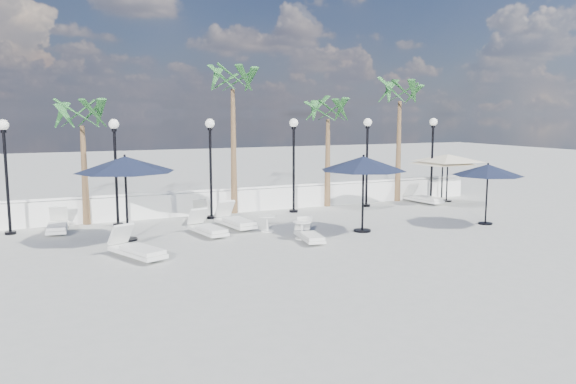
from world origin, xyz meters
name	(u,v)px	position (x,y,z in m)	size (l,w,h in m)	color
ground	(278,257)	(0.00, 0.00, 0.00)	(100.00, 100.00, 0.00)	#999A95
balustrade	(204,203)	(0.00, 7.50, 0.47)	(26.00, 0.30, 1.01)	white
lamppost_1	(5,160)	(-7.00, 6.50, 2.49)	(0.36, 0.36, 3.84)	black
lamppost_2	(115,157)	(-3.50, 6.50, 2.49)	(0.36, 0.36, 3.84)	black
lamppost_3	(210,154)	(0.00, 6.50, 2.49)	(0.36, 0.36, 3.84)	black
lamppost_4	(294,152)	(3.50, 6.50, 2.49)	(0.36, 0.36, 3.84)	black
lamppost_5	(367,150)	(7.00, 6.50, 2.49)	(0.36, 0.36, 3.84)	black
lamppost_6	(432,148)	(10.50, 6.50, 2.49)	(0.36, 0.36, 3.84)	black
palm_1	(82,121)	(-4.50, 7.30, 3.75)	(2.60, 2.60, 4.70)	brown
palm_2	(233,86)	(1.20, 7.30, 5.12)	(2.60, 2.60, 6.10)	brown
palm_3	(328,116)	(5.50, 7.30, 3.95)	(2.60, 2.60, 4.90)	brown
palm_4	(400,98)	(9.20, 7.30, 4.73)	(2.60, 2.60, 5.70)	brown
lounger_1	(137,249)	(-3.64, 1.56, 0.26)	(1.42, 2.17, 0.78)	white
lounger_2	(58,225)	(-5.53, 6.22, 0.25)	(0.83, 2.01, 0.73)	white
lounger_3	(207,228)	(-0.99, 3.66, 0.24)	(0.97, 2.03, 0.73)	white
lounger_4	(235,221)	(0.24, 4.42, 0.26)	(0.99, 2.18, 0.79)	white
lounger_5	(198,215)	(-0.59, 6.22, 0.23)	(1.20, 1.89, 0.68)	white
lounger_6	(309,235)	(1.70, 1.43, 0.21)	(0.79, 1.74, 0.63)	white
lounger_7	(423,198)	(9.85, 6.22, 0.25)	(0.93, 2.05, 0.74)	white
side_table_1	(267,222)	(1.05, 3.37, 0.33)	(0.57, 0.57, 0.55)	white
side_table_2	(302,228)	(1.65, 1.84, 0.35)	(0.60, 0.60, 0.58)	white
parasol_navy_left	(125,165)	(-3.54, 3.92, 2.43)	(3.13, 3.13, 2.76)	black
parasol_navy_mid	(363,164)	(4.04, 2.04, 2.34)	(2.97, 2.97, 2.66)	black
parasol_navy_right	(488,170)	(8.85, 1.28, 1.99)	(2.52, 2.52, 2.26)	black
parasol_cream_sq_a	(448,155)	(11.16, 6.20, 2.17)	(4.78, 4.78, 2.35)	black
parasol_cream_sq_b	(443,158)	(10.87, 6.20, 2.05)	(4.42, 4.42, 2.22)	black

